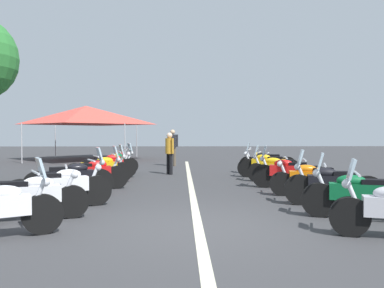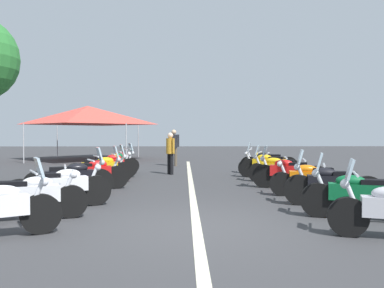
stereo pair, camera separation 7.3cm
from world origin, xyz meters
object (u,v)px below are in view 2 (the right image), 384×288
(motorcycle_right_row_6, at_px, (269,165))
(motorcycle_right_row_5, at_px, (278,168))
(motorcycle_right_row_3, at_px, (313,179))
(motorcycle_right_row_7, at_px, (268,162))
(motorcycle_left_row_1, at_px, (28,196))
(motorcycle_left_row_2, at_px, (60,186))
(bystander_1, at_px, (174,145))
(motorcycle_left_row_7, at_px, (114,162))
(motorcycle_left_row_4, at_px, (92,173))
(motorcycle_left_row_3, at_px, (71,178))
(motorcycle_right_row_2, at_px, (332,184))
(bystander_0, at_px, (170,150))
(motorcycle_left_row_5, at_px, (101,168))
(motorcycle_right_row_4, at_px, (289,172))
(motorcycle_left_row_6, at_px, (109,165))
(motorcycle_right_row_1, at_px, (359,194))
(event_tent, at_px, (88,115))

(motorcycle_right_row_6, bearing_deg, motorcycle_right_row_5, 109.65)
(motorcycle_right_row_3, xyz_separation_m, motorcycle_right_row_7, (5.38, -0.04, 0.03))
(motorcycle_right_row_7, bearing_deg, motorcycle_left_row_1, 67.13)
(motorcycle_left_row_2, bearing_deg, bystander_1, 53.19)
(motorcycle_left_row_7, bearing_deg, motorcycle_left_row_4, -111.39)
(motorcycle_right_row_7, bearing_deg, motorcycle_left_row_2, 63.63)
(motorcycle_left_row_3, distance_m, motorcycle_right_row_2, 6.12)
(motorcycle_left_row_3, bearing_deg, motorcycle_left_row_1, -114.37)
(motorcycle_right_row_2, distance_m, motorcycle_right_row_7, 6.65)
(bystander_0, relative_size, bystander_1, 0.92)
(motorcycle_left_row_3, xyz_separation_m, motorcycle_left_row_5, (2.80, -0.12, -0.01))
(motorcycle_right_row_4, bearing_deg, bystander_0, -28.97)
(motorcycle_right_row_4, bearing_deg, motorcycle_right_row_6, -71.28)
(motorcycle_left_row_2, height_order, motorcycle_left_row_6, motorcycle_left_row_6)
(motorcycle_left_row_6, distance_m, motorcycle_right_row_1, 8.82)
(motorcycle_left_row_4, xyz_separation_m, bystander_0, (3.98, -2.04, 0.46))
(motorcycle_left_row_7, xyz_separation_m, motorcycle_right_row_1, (-7.96, -5.89, 0.01))
(motorcycle_left_row_3, bearing_deg, motorcycle_left_row_2, -106.52)
(motorcycle_left_row_2, bearing_deg, motorcycle_left_row_6, 64.87)
(motorcycle_right_row_1, distance_m, motorcycle_right_row_2, 1.30)
(motorcycle_left_row_5, bearing_deg, motorcycle_right_row_7, 4.86)
(motorcycle_right_row_7, height_order, event_tent, event_tent)
(motorcycle_right_row_6, bearing_deg, motorcycle_left_row_4, 44.79)
(motorcycle_left_row_5, distance_m, motorcycle_right_row_5, 5.69)
(motorcycle_left_row_3, distance_m, motorcycle_left_row_4, 1.27)
(motorcycle_left_row_7, bearing_deg, event_tent, 87.14)
(motorcycle_right_row_1, bearing_deg, motorcycle_left_row_2, 7.02)
(motorcycle_right_row_6, bearing_deg, motorcycle_right_row_1, 110.03)
(motorcycle_right_row_1, relative_size, motorcycle_right_row_7, 0.95)
(motorcycle_left_row_5, bearing_deg, motorcycle_right_row_5, -18.76)
(bystander_0, xyz_separation_m, event_tent, (8.28, 5.21, 1.72))
(motorcycle_left_row_2, height_order, motorcycle_right_row_2, motorcycle_right_row_2)
(motorcycle_left_row_1, height_order, bystander_0, bystander_0)
(motorcycle_left_row_7, bearing_deg, motorcycle_right_row_6, -36.60)
(motorcycle_left_row_1, xyz_separation_m, motorcycle_right_row_4, (3.90, -5.79, 0.03))
(motorcycle_right_row_7, bearing_deg, motorcycle_left_row_4, 49.84)
(motorcycle_left_row_1, relative_size, bystander_1, 1.18)
(motorcycle_right_row_4, bearing_deg, motorcycle_right_row_1, 112.00)
(motorcycle_left_row_2, xyz_separation_m, motorcycle_right_row_7, (6.76, -5.85, 0.01))
(motorcycle_left_row_4, xyz_separation_m, motorcycle_left_row_6, (2.78, 0.06, -0.00))
(motorcycle_right_row_2, height_order, bystander_0, bystander_0)
(motorcycle_left_row_3, relative_size, motorcycle_right_row_4, 0.99)
(motorcycle_left_row_5, relative_size, motorcycle_right_row_7, 0.94)
(motorcycle_right_row_5, distance_m, motorcycle_right_row_6, 1.24)
(motorcycle_left_row_1, relative_size, motorcycle_left_row_7, 1.08)
(bystander_1, bearing_deg, motorcycle_right_row_1, -150.72)
(motorcycle_right_row_3, height_order, bystander_0, bystander_0)
(motorcycle_right_row_4, xyz_separation_m, event_tent, (12.16, 8.72, 2.17))
(motorcycle_left_row_2, xyz_separation_m, motorcycle_left_row_4, (2.64, -0.05, 0.01))
(motorcycle_left_row_5, height_order, motorcycle_right_row_5, motorcycle_left_row_5)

